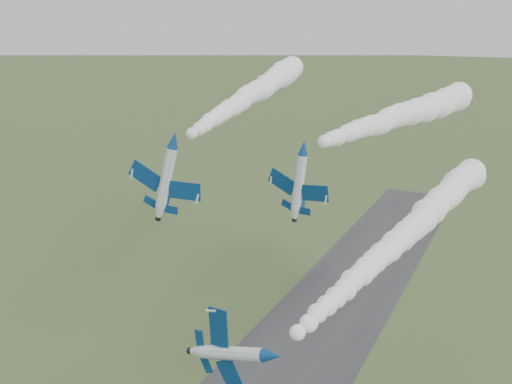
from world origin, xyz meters
TOP-DOWN VIEW (x-y plane):
  - jet_lead at (13.92, -0.16)m, footprint 4.63×12.86m
  - smoke_trail_jet_lead at (19.92, 35.60)m, footprint 13.30×66.56m
  - jet_pair_left at (-11.16, 19.98)m, footprint 11.62×14.24m
  - smoke_trail_jet_pair_left at (-17.01, 57.55)m, footprint 13.92×69.24m
  - jet_pair_right at (8.53, 20.58)m, footprint 9.58×11.33m
  - smoke_trail_jet_pair_right at (15.06, 49.52)m, footprint 16.31×54.48m

SIDE VIEW (x-z plane):
  - jet_lead at x=13.92m, z-range 23.19..33.37m
  - smoke_trail_jet_lead at x=19.92m, z-range 28.13..33.48m
  - jet_pair_left at x=-11.16m, z-range 42.57..46.88m
  - jet_pair_right at x=8.53m, z-range 44.00..46.87m
  - smoke_trail_jet_pair_right at x=15.06m, z-range 43.31..48.64m
  - smoke_trail_jet_pair_left at x=-17.01m, z-range 44.25..49.93m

